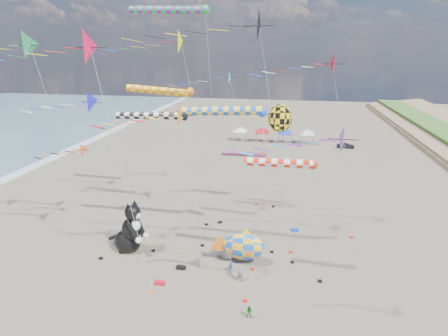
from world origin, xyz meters
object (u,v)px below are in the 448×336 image
fish_inflatable (243,246)px  cat_inflatable (129,226)px  child_green (249,312)px  child_blue (231,267)px  parked_car (346,145)px  person_adult (240,273)px

fish_inflatable → cat_inflatable: bearing=179.6°
child_green → child_blue: bearing=121.5°
fish_inflatable → child_blue: 2.39m
fish_inflatable → child_blue: fish_inflatable is taller
fish_inflatable → child_green: 7.59m
parked_car → fish_inflatable: bearing=152.2°
child_green → parked_car: 55.26m
cat_inflatable → child_green: 15.44m
fish_inflatable → parked_car: 48.70m
cat_inflatable → child_green: cat_inflatable is taller
parked_car → child_green: bearing=156.1°
child_blue → parked_car: (16.87, 47.73, 0.09)m
person_adult → child_blue: size_ratio=1.66×
parked_car → cat_inflatable: bearing=140.1°
person_adult → parked_car: (15.79, 48.90, -0.26)m
cat_inflatable → parked_car: (27.76, 45.93, -2.29)m
person_adult → parked_car: 51.39m
child_blue → fish_inflatable: bearing=25.5°
person_adult → child_green: (1.37, -4.45, -0.32)m
cat_inflatable → fish_inflatable: 11.91m
cat_inflatable → parked_car: 53.72m
person_adult → child_blue: (-1.08, 1.17, -0.35)m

